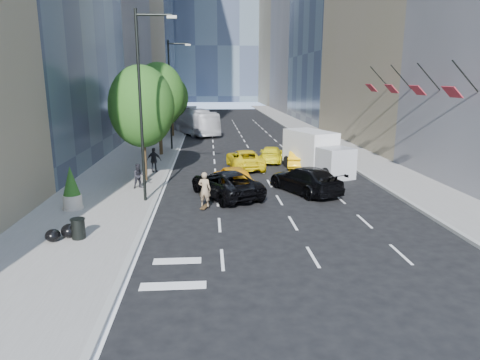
{
  "coord_description": "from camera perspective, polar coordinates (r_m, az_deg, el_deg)",
  "views": [
    {
      "loc": [
        -2.93,
        -19.12,
        6.69
      ],
      "look_at": [
        -1.36,
        2.35,
        1.6
      ],
      "focal_mm": 32.0,
      "sensor_mm": 36.0,
      "label": 1
    }
  ],
  "objects": [
    {
      "name": "tree_far",
      "position": [
        51.34,
        -9.12,
        10.83
      ],
      "size": [
        3.9,
        3.9,
        6.92
      ],
      "color": "black",
      "rests_on": "sidewalk_left"
    },
    {
      "name": "box_truck",
      "position": [
        31.8,
        10.15,
        3.71
      ],
      "size": [
        4.26,
        6.57,
        2.96
      ],
      "rotation": [
        0.0,
        0.0,
        0.36
      ],
      "color": "#BCBCBC",
      "rests_on": "ground"
    },
    {
      "name": "tower_right_far",
      "position": [
        121.14,
        8.34,
        21.86
      ],
      "size": [
        20.0,
        24.0,
        50.0
      ],
      "primitive_type": "cube",
      "color": "#847B5B",
      "rests_on": "ground"
    },
    {
      "name": "facade_flags",
      "position": [
        32.13,
        21.24,
        11.52
      ],
      "size": [
        1.85,
        13.3,
        2.05
      ],
      "color": "black",
      "rests_on": "ground"
    },
    {
      "name": "skateboarder",
      "position": [
        22.53,
        -4.74,
        -1.56
      ],
      "size": [
        0.78,
        0.63,
        1.86
      ],
      "primitive_type": "imported",
      "rotation": [
        0.0,
        0.0,
        2.83
      ],
      "color": "#7C674D",
      "rests_on": "ground"
    },
    {
      "name": "lamp_far",
      "position": [
        41.27,
        -9.1,
        11.92
      ],
      "size": [
        2.13,
        0.22,
        10.0
      ],
      "color": "black",
      "rests_on": "sidewalk_left"
    },
    {
      "name": "taxi_d",
      "position": [
        35.51,
        4.16,
        3.46
      ],
      "size": [
        2.61,
        4.68,
        1.28
      ],
      "primitive_type": "imported",
      "rotation": [
        0.0,
        0.0,
        2.95
      ],
      "color": "yellow",
      "rests_on": "ground"
    },
    {
      "name": "planter_shrub",
      "position": [
        23.51,
        -21.56,
        -1.1
      ],
      "size": [
        0.94,
        0.94,
        2.25
      ],
      "color": "#B3A794",
      "rests_on": "sidewalk_left"
    },
    {
      "name": "pedestrian_b",
      "position": [
        31.24,
        -11.38,
        2.62
      ],
      "size": [
        1.11,
        0.62,
        1.78
      ],
      "primitive_type": "imported",
      "rotation": [
        0.0,
        0.0,
        2.96
      ],
      "color": "black",
      "rests_on": "sidewalk_left"
    },
    {
      "name": "tree_mid",
      "position": [
        38.38,
        -10.78,
        11.02
      ],
      "size": [
        4.5,
        4.5,
        7.99
      ],
      "color": "black",
      "rests_on": "sidewalk_left"
    },
    {
      "name": "sidewalk_right",
      "position": [
        51.22,
        10.52,
        5.65
      ],
      "size": [
        4.0,
        120.0,
        0.15
      ],
      "primitive_type": "cube",
      "color": "slate",
      "rests_on": "ground"
    },
    {
      "name": "pedestrian_a",
      "position": [
        26.86,
        -13.33,
        0.53
      ],
      "size": [
        0.92,
        0.84,
        1.54
      ],
      "primitive_type": "imported",
      "rotation": [
        0.0,
        0.0,
        0.42
      ],
      "color": "black",
      "rests_on": "sidewalk_left"
    },
    {
      "name": "black_sedan_mercedes",
      "position": [
        26.03,
        8.68,
        0.04
      ],
      "size": [
        4.27,
        5.86,
        1.58
      ],
      "primitive_type": "imported",
      "rotation": [
        0.0,
        0.0,
        3.57
      ],
      "color": "black",
      "rests_on": "ground"
    },
    {
      "name": "tree_near",
      "position": [
        28.49,
        -12.98,
        9.51
      ],
      "size": [
        4.2,
        4.2,
        7.46
      ],
      "color": "black",
      "rests_on": "sidewalk_left"
    },
    {
      "name": "taxi_c",
      "position": [
        32.78,
        0.65,
        2.8
      ],
      "size": [
        2.84,
        5.37,
        1.44
      ],
      "primitive_type": "imported",
      "rotation": [
        0.0,
        0.0,
        3.23
      ],
      "color": "yellow",
      "rests_on": "ground"
    },
    {
      "name": "trash_can",
      "position": [
        19.25,
        -20.76,
        -6.13
      ],
      "size": [
        0.56,
        0.56,
        0.84
      ],
      "primitive_type": "cylinder",
      "color": "black",
      "rests_on": "sidewalk_left"
    },
    {
      "name": "lamp_near",
      "position": [
        23.38,
        -12.76,
        10.83
      ],
      "size": [
        2.13,
        0.22,
        10.0
      ],
      "color": "black",
      "rests_on": "sidewalk_left"
    },
    {
      "name": "black_sedan_lincoln",
      "position": [
        24.85,
        -1.92,
        -0.48
      ],
      "size": [
        4.63,
        6.12,
        1.55
      ],
      "primitive_type": "imported",
      "rotation": [
        0.0,
        0.0,
        3.57
      ],
      "color": "black",
      "rests_on": "ground"
    },
    {
      "name": "taxi_a",
      "position": [
        26.33,
        -0.91,
        0.32
      ],
      "size": [
        2.78,
        4.84,
        1.55
      ],
      "primitive_type": "imported",
      "rotation": [
        0.0,
        0.0,
        3.36
      ],
      "color": "#FFA60D",
      "rests_on": "ground"
    },
    {
      "name": "taxi_b",
      "position": [
        33.72,
        8.09,
        2.97
      ],
      "size": [
        2.75,
        4.64,
        1.44
      ],
      "primitive_type": "imported",
      "rotation": [
        0.0,
        0.0,
        2.84
      ],
      "color": "#FFB40D",
      "rests_on": "ground"
    },
    {
      "name": "city_bus",
      "position": [
        54.04,
        -6.21,
        7.77
      ],
      "size": [
        6.59,
        11.39,
        3.12
      ],
      "primitive_type": "imported",
      "rotation": [
        0.0,
        0.0,
        0.38
      ],
      "color": "silver",
      "rests_on": "ground"
    },
    {
      "name": "garbage_bags",
      "position": [
        19.49,
        -22.54,
        -6.49
      ],
      "size": [
        1.2,
        1.16,
        0.59
      ],
      "color": "black",
      "rests_on": "sidewalk_left"
    },
    {
      "name": "traffic_signal",
      "position": [
        59.27,
        -7.68,
        10.8
      ],
      "size": [
        2.48,
        0.53,
        5.2
      ],
      "color": "black",
      "rests_on": "sidewalk_left"
    },
    {
      "name": "sidewalk_left",
      "position": [
        49.93,
        -11.19,
        5.43
      ],
      "size": [
        6.0,
        120.0,
        0.15
      ],
      "primitive_type": "cube",
      "color": "slate",
      "rests_on": "ground"
    },
    {
      "name": "ground",
      "position": [
        20.46,
        4.3,
        -5.82
      ],
      "size": [
        160.0,
        160.0,
        0.0
      ],
      "primitive_type": "plane",
      "color": "black",
      "rests_on": "ground"
    }
  ]
}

